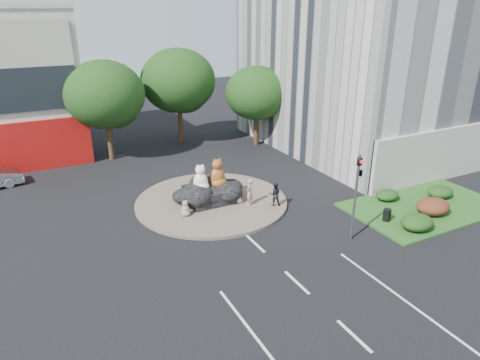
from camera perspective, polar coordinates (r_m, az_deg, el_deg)
The scene contains 20 objects.
ground at distance 20.94m, azimuth 7.57°, elevation -13.39°, with size 120.00×120.00×0.00m, color black.
roundabout_island at distance 28.49m, azimuth -3.83°, elevation -2.86°, with size 10.00×10.00×0.20m, color brown.
rock_plinth at distance 28.26m, azimuth -3.86°, elevation -1.85°, with size 3.20×2.60×0.90m, color black, non-canonical shape.
grass_verge at distance 30.26m, azimuth 23.35°, elevation -3.28°, with size 10.00×6.00×0.12m, color #214F1A.
tree_left at distance 37.01m, azimuth -17.46°, elevation 10.42°, with size 6.46×6.46×8.27m.
tree_mid at distance 40.61m, azimuth -8.15°, elevation 12.59°, with size 6.84×6.84×8.76m.
tree_right at distance 39.62m, azimuth 2.28°, elevation 11.19°, with size 5.70×5.70×7.30m.
hedge_near_green at distance 26.78m, azimuth 22.55°, elevation -5.23°, with size 2.00×1.60×0.90m, color #163812.
hedge_red at distance 29.13m, azimuth 24.34°, elevation -3.22°, with size 2.20×1.76×0.99m, color #512415.
hedge_mid_green at distance 31.85m, azimuth 25.13°, elevation -1.42°, with size 1.80×1.44×0.81m, color #163812.
hedge_back_green at distance 30.09m, azimuth 19.05°, elevation -1.90°, with size 1.60×1.28×0.72m, color #163812.
traffic_light at distance 23.50m, azimuth 15.54°, elevation 0.12°, with size 0.44×1.24×5.00m.
street_lamp at distance 32.52m, azimuth 18.83°, elevation 7.50°, with size 2.34×0.22×8.06m.
cat_white at distance 27.34m, azimuth -5.29°, elevation 0.36°, with size 1.09×0.95×1.82m, color white, non-canonical shape.
cat_tabby at distance 27.84m, azimuth -3.04°, elevation 1.01°, with size 1.20×1.04×1.99m, color #A77022, non-canonical shape.
kitten_calico at distance 26.36m, azimuth -7.31°, elevation -3.67°, with size 0.62×0.54×1.03m, color silver, non-canonical shape.
kitten_white at distance 27.87m, azimuth -0.15°, elevation -2.30°, with size 0.46×0.40×0.77m, color silver, non-canonical shape.
pedestrian_pink at distance 27.43m, azimuth 1.28°, elevation -1.61°, with size 0.63×0.42×1.74m, color #C9828D.
pedestrian_dark at distance 27.43m, azimuth 4.67°, elevation -1.89°, with size 0.76×0.59×1.56m, color black.
litter_bin at distance 27.22m, azimuth 19.00°, elevation -4.43°, with size 0.46×0.46×0.75m, color black.
Camera 1 is at (-10.13, -13.79, 12.07)m, focal length 32.00 mm.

